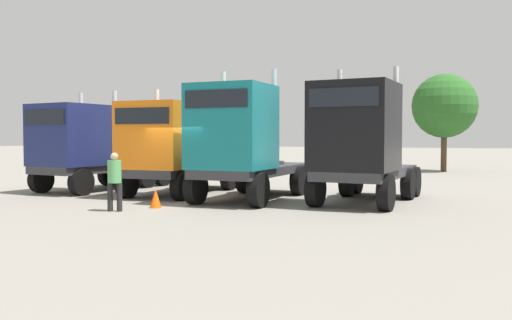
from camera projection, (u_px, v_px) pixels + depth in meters
ground at (185, 202)px, 18.16m from camera, size 200.00×200.00×0.00m
semi_truck_navy at (83, 146)px, 21.65m from camera, size 3.07×6.18×4.04m
semi_truck_orange at (171, 148)px, 20.07m from camera, size 2.85×6.47×4.02m
semi_truck_teal at (241, 143)px, 18.13m from camera, size 2.66×6.36×4.47m
semi_truck_black at (360, 142)px, 17.31m from camera, size 2.80×5.84×4.47m
visitor_with_camera at (115, 177)px, 15.92m from camera, size 0.51×0.51×1.73m
traffic_cone_near at (156, 198)px, 16.71m from camera, size 0.36×0.36×0.60m
oak_far_left at (235, 116)px, 39.27m from camera, size 3.59×3.59×5.49m
oak_far_centre at (335, 113)px, 37.45m from camera, size 4.12×4.12×5.92m
oak_far_right at (444, 106)px, 34.20m from camera, size 4.04×4.04×6.18m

